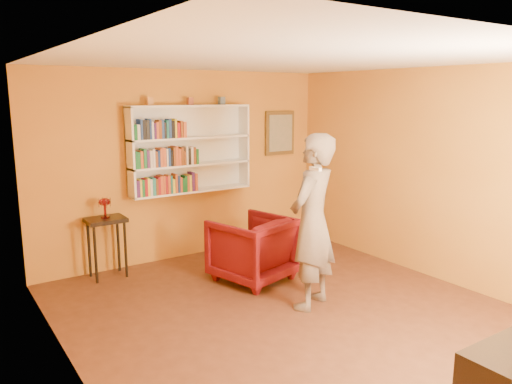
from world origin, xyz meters
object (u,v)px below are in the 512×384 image
(armchair, at_px, (253,249))
(person, at_px, (312,222))
(ruby_lustre, at_px, (105,204))
(console_table, at_px, (106,228))
(bookshelf, at_px, (189,149))

(armchair, distance_m, person, 1.19)
(ruby_lustre, distance_m, armchair, 1.98)
(console_table, bearing_deg, ruby_lustre, -63.43)
(console_table, distance_m, ruby_lustre, 0.32)
(console_table, xyz_separation_m, ruby_lustre, (0.00, -0.00, 0.32))
(console_table, distance_m, person, 2.74)
(bookshelf, distance_m, armchair, 1.77)
(console_table, bearing_deg, armchair, -36.97)
(bookshelf, bearing_deg, console_table, -172.95)
(bookshelf, height_order, person, bookshelf)
(armchair, relative_size, person, 0.47)
(console_table, height_order, person, person)
(console_table, xyz_separation_m, person, (1.62, -2.19, 0.32))
(console_table, distance_m, armchair, 1.91)
(bookshelf, height_order, armchair, bookshelf)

